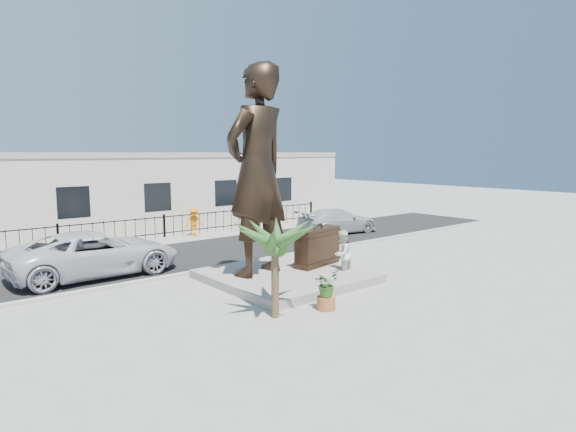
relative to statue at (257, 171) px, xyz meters
name	(u,v)px	position (x,y,z in m)	size (l,w,h in m)	color
ground	(324,286)	(1.44, -1.98, -4.05)	(100.00, 100.00, 0.00)	#9E9991
street	(209,251)	(1.44, 6.02, -4.04)	(40.00, 7.00, 0.01)	black
curb	(251,262)	(1.44, 2.52, -3.99)	(40.00, 0.25, 0.12)	#A5A399
far_sidewalk	(171,239)	(1.44, 10.02, -4.04)	(40.00, 2.50, 0.02)	#9E9991
plinth	(286,276)	(0.94, -0.48, -3.90)	(5.20, 5.20, 0.30)	gray
fence	(164,227)	(1.44, 10.82, -3.45)	(22.00, 0.10, 1.20)	black
building	(134,193)	(1.44, 15.02, -1.85)	(28.00, 7.00, 4.40)	silver
statue	(257,171)	(0.00, 0.00, 0.00)	(2.73, 1.79, 7.50)	black
suitcase	(318,247)	(2.59, -0.40, -3.01)	(2.09, 0.67, 1.48)	#342316
tourist	(342,254)	(2.79, -1.54, -3.15)	(0.88, 0.68, 1.80)	silver
car_white	(95,253)	(-4.27, 4.64, -3.17)	(2.87, 6.22, 1.73)	silver
car_silver	(337,221)	(9.87, 5.69, -3.32)	(2.02, 4.96, 1.44)	#B8BBBD
worker	(194,222)	(2.91, 10.09, -3.22)	(1.04, 0.60, 1.61)	orange
palm_tree	(275,317)	(-1.87, -3.42, -4.05)	(1.80, 1.80, 3.20)	#27501D
planter	(326,303)	(-0.28, -3.86, -3.85)	(0.56, 0.56, 0.40)	#A2592B
shrub	(326,283)	(-0.28, -3.86, -3.24)	(0.74, 0.64, 0.82)	#2F5D1E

